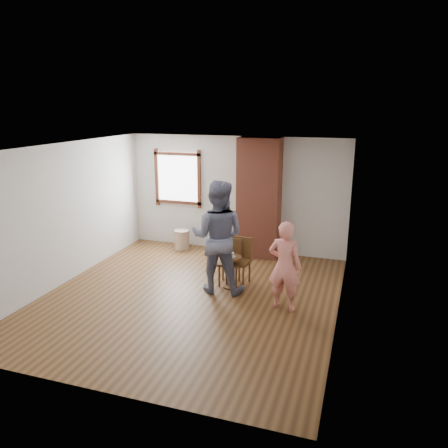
{
  "coord_description": "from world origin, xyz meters",
  "views": [
    {
      "loc": [
        2.75,
        -6.51,
        3.27
      ],
      "look_at": [
        0.36,
        0.8,
        1.15
      ],
      "focal_mm": 35.0,
      "sensor_mm": 36.0,
      "label": 1
    }
  ],
  "objects_px": {
    "person_pink": "(285,266)",
    "man": "(218,237)",
    "dining_chair_left": "(240,258)",
    "dining_chair_right": "(230,259)",
    "stoneware_crock": "(182,239)",
    "side_table": "(231,267)"
  },
  "relations": [
    {
      "from": "dining_chair_left",
      "to": "side_table",
      "type": "bearing_deg",
      "value": -104.22
    },
    {
      "from": "dining_chair_right",
      "to": "dining_chair_left",
      "type": "bearing_deg",
      "value": 12.74
    },
    {
      "from": "stoneware_crock",
      "to": "man",
      "type": "xyz_separation_m",
      "value": [
        1.56,
        -1.97,
        0.79
      ]
    },
    {
      "from": "man",
      "to": "dining_chair_right",
      "type": "bearing_deg",
      "value": -110.37
    },
    {
      "from": "stoneware_crock",
      "to": "dining_chair_right",
      "type": "distance_m",
      "value": 2.3
    },
    {
      "from": "side_table",
      "to": "person_pink",
      "type": "relative_size",
      "value": 0.4
    },
    {
      "from": "dining_chair_left",
      "to": "person_pink",
      "type": "xyz_separation_m",
      "value": [
        0.99,
        -0.83,
        0.26
      ]
    },
    {
      "from": "dining_chair_left",
      "to": "person_pink",
      "type": "height_order",
      "value": "person_pink"
    },
    {
      "from": "stoneware_crock",
      "to": "side_table",
      "type": "xyz_separation_m",
      "value": [
        1.74,
        -1.78,
        0.18
      ]
    },
    {
      "from": "person_pink",
      "to": "dining_chair_right",
      "type": "bearing_deg",
      "value": -28.31
    },
    {
      "from": "dining_chair_right",
      "to": "man",
      "type": "xyz_separation_m",
      "value": [
        -0.11,
        -0.4,
        0.54
      ]
    },
    {
      "from": "person_pink",
      "to": "stoneware_crock",
      "type": "bearing_deg",
      "value": -34.27
    },
    {
      "from": "stoneware_crock",
      "to": "dining_chair_left",
      "type": "height_order",
      "value": "dining_chair_left"
    },
    {
      "from": "person_pink",
      "to": "man",
      "type": "bearing_deg",
      "value": -10.99
    },
    {
      "from": "stoneware_crock",
      "to": "man",
      "type": "distance_m",
      "value": 2.63
    },
    {
      "from": "dining_chair_left",
      "to": "dining_chair_right",
      "type": "bearing_deg",
      "value": -156.28
    },
    {
      "from": "dining_chair_left",
      "to": "side_table",
      "type": "height_order",
      "value": "dining_chair_left"
    },
    {
      "from": "man",
      "to": "person_pink",
      "type": "height_order",
      "value": "man"
    },
    {
      "from": "stoneware_crock",
      "to": "man",
      "type": "relative_size",
      "value": 0.22
    },
    {
      "from": "side_table",
      "to": "man",
      "type": "bearing_deg",
      "value": -133.37
    },
    {
      "from": "stoneware_crock",
      "to": "person_pink",
      "type": "relative_size",
      "value": 0.3
    },
    {
      "from": "side_table",
      "to": "person_pink",
      "type": "xyz_separation_m",
      "value": [
        1.09,
        -0.56,
        0.35
      ]
    }
  ]
}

